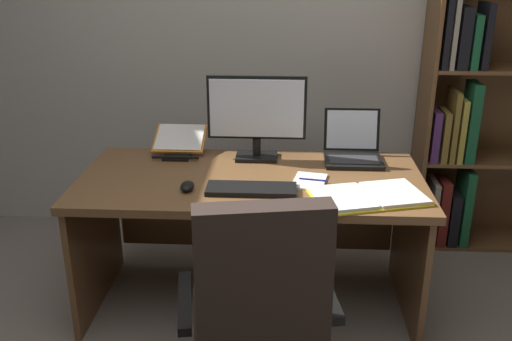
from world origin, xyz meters
The scene contains 12 objects.
wall_back centered at (0.00, 1.91, 1.33)m, with size 5.67×0.12×2.65m, color #B2ADA3.
desk centered at (0.00, 0.96, 0.54)m, with size 1.70×0.81×0.73m.
bookshelf centered at (1.34, 1.67, 1.06)m, with size 0.96×0.33×2.27m.
office_chair centered at (0.08, 0.09, 0.42)m, with size 0.67×0.60×1.00m.
monitor centered at (0.01, 1.17, 0.96)m, with size 0.52×0.16×0.45m.
laptop centered at (0.53, 1.17, 0.78)m, with size 0.30×0.31×0.25m.
keyboard centered at (0.01, 0.71, 0.74)m, with size 0.42×0.15×0.02m, color black.
computer_mouse centered at (-0.29, 0.71, 0.75)m, with size 0.06×0.10×0.04m, color black.
reading_stand_with_book centered at (-0.42, 1.23, 0.79)m, with size 0.28×0.29×0.13m.
open_binder centered at (0.55, 0.66, 0.74)m, with size 0.56×0.41×0.02m.
notepad centered at (0.29, 0.84, 0.73)m, with size 0.15×0.21×0.01m, color silver.
pen centered at (0.31, 0.84, 0.74)m, with size 0.01×0.01×0.14m, color navy.
Camera 1 is at (0.17, -1.70, 1.78)m, focal length 39.74 mm.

